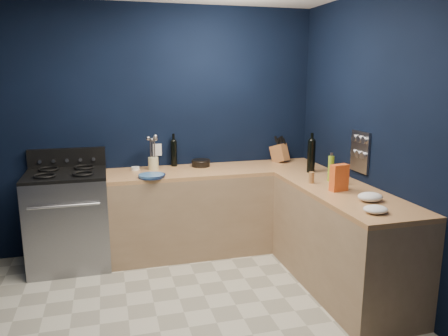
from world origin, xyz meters
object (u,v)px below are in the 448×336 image
object	(u,v)px
knife_block	(280,153)
crouton_bag	(339,178)
plate_stack	(151,176)
gas_range	(69,221)
utensil_crock	(153,163)

from	to	relation	value
knife_block	crouton_bag	bearing A→B (deg)	-117.83
knife_block	plate_stack	bearing A→B (deg)	166.67
gas_range	knife_block	bearing A→B (deg)	4.60
gas_range	knife_block	xyz separation A→B (m)	(2.30, 0.19, 0.54)
gas_range	crouton_bag	xyz separation A→B (m)	(2.31, -1.13, 0.56)
gas_range	utensil_crock	world-z (taller)	utensil_crock
gas_range	utensil_crock	distance (m)	1.01
plate_stack	utensil_crock	size ratio (longest dim) A/B	1.89
gas_range	plate_stack	world-z (taller)	plate_stack
gas_range	utensil_crock	size ratio (longest dim) A/B	6.93
gas_range	plate_stack	distance (m)	0.95
gas_range	plate_stack	size ratio (longest dim) A/B	3.66
plate_stack	knife_block	world-z (taller)	knife_block
plate_stack	knife_block	xyz separation A→B (m)	(1.50, 0.40, 0.08)
knife_block	crouton_bag	world-z (taller)	crouton_bag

